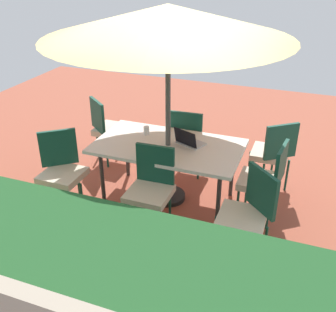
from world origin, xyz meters
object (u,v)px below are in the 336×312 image
chair_south (188,138)px  chair_southwest (273,151)px  dining_table (168,149)px  cup (146,131)px  patio_umbrella (168,22)px  chair_north (151,186)px  chair_northwest (248,212)px  chair_west (265,178)px  laptop (189,141)px  chair_southeast (108,127)px  chair_northeast (62,168)px

chair_south → chair_southwest: same height
dining_table → cup: (0.36, -0.18, 0.11)m
dining_table → patio_umbrella: patio_umbrella is taller
chair_south → cup: chair_south is taller
chair_north → chair_south: size_ratio=1.00×
chair_northwest → chair_west: same height
chair_south → laptop: size_ratio=2.52×
chair_south → cup: 0.70m
chair_northwest → chair_north: 1.08m
chair_north → chair_southeast: 1.77m
patio_umbrella → chair_southwest: bearing=-149.1°
chair_southwest → cup: chair_southwest is taller
chair_southwest → laptop: 1.15m
patio_umbrella → laptop: bearing=-158.1°
chair_southwest → cup: bearing=-19.2°
chair_north → chair_southeast: bearing=131.3°
patio_umbrella → cup: 1.42m
cup → chair_northeast: bearing=47.7°
dining_table → patio_umbrella: 1.47m
patio_umbrella → chair_west: (-1.18, 0.00, -1.62)m
chair_west → laptop: (0.95, -0.10, 0.26)m
dining_table → chair_north: (-0.04, 0.63, -0.15)m
chair_southwest → laptop: bearing=-5.0°
chair_southwest → cup: size_ratio=8.92×
chair_southwest → chair_southeast: (2.35, 0.04, 0.00)m
dining_table → chair_southeast: bearing=-29.2°
chair_south → laptop: bearing=104.9°
chair_northwest → chair_north: (1.08, -0.10, 0.00)m
dining_table → chair_south: chair_south is taller
chair_northwest → chair_northeast: bearing=-138.2°
dining_table → chair_southeast: (1.18, -0.66, -0.15)m
chair_southeast → chair_northeast: bearing=132.1°
patio_umbrella → laptop: patio_umbrella is taller
chair_north → chair_south: (0.00, -1.33, 0.00)m
dining_table → chair_south: (-0.04, -0.70, -0.15)m
patio_umbrella → chair_southeast: size_ratio=2.75×
chair_southwest → dining_table: bearing=-7.0°
chair_west → cup: chair_west is taller
chair_southwest → chair_northeast: (2.28, 1.34, 0.00)m
patio_umbrella → chair_southeast: (1.18, -0.66, -1.62)m
chair_northwest → cup: bearing=-167.6°
chair_west → dining_table: bearing=-83.7°
patio_umbrella → chair_northeast: bearing=29.9°
dining_table → chair_south: size_ratio=1.81×
laptop → cup: laptop is taller
chair_north → cup: bearing=114.0°
patio_umbrella → chair_north: size_ratio=2.75×
dining_table → cup: cup is taller
chair_northeast → laptop: 1.54m
patio_umbrella → chair_southwest: patio_umbrella is taller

